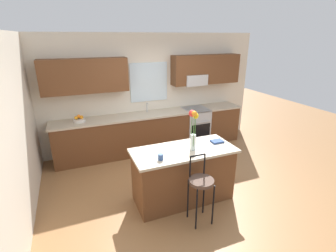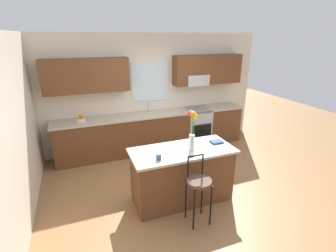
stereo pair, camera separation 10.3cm
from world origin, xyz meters
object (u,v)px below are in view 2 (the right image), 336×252
(oven_range, at_px, (196,126))
(mug_ceramic, at_px, (159,157))
(fruit_bowl_oranges, at_px, (80,119))
(kitchen_island, at_px, (182,175))
(cookbook, at_px, (216,142))
(bar_stool_near, at_px, (199,184))
(flower_vase, at_px, (192,128))

(oven_range, height_order, mug_ceramic, mug_ceramic)
(oven_range, distance_m, fruit_bowl_oranges, 2.80)
(oven_range, height_order, kitchen_island, same)
(mug_ceramic, height_order, cookbook, mug_ceramic)
(mug_ceramic, bearing_deg, fruit_bowl_oranges, 113.87)
(oven_range, distance_m, bar_stool_near, 2.93)
(kitchen_island, distance_m, fruit_bowl_oranges, 2.58)
(flower_vase, distance_m, cookbook, 0.65)
(oven_range, distance_m, cookbook, 2.14)
(kitchen_island, height_order, flower_vase, flower_vase)
(cookbook, bearing_deg, fruit_bowl_oranges, 136.33)
(flower_vase, bearing_deg, oven_range, 60.78)
(kitchen_island, relative_size, cookbook, 8.35)
(cookbook, bearing_deg, flower_vase, -168.30)
(flower_vase, bearing_deg, fruit_bowl_oranges, 126.75)
(kitchen_island, height_order, mug_ceramic, mug_ceramic)
(oven_range, xyz_separation_m, flower_vase, (-1.17, -2.09, 0.84))
(kitchen_island, xyz_separation_m, cookbook, (0.65, 0.05, 0.47))
(kitchen_island, xyz_separation_m, mug_ceramic, (-0.46, -0.19, 0.50))
(kitchen_island, relative_size, fruit_bowl_oranges, 6.95)
(mug_ceramic, xyz_separation_m, cookbook, (1.11, 0.24, -0.03))
(oven_range, relative_size, kitchen_island, 0.55)
(kitchen_island, distance_m, cookbook, 0.81)
(oven_range, bearing_deg, fruit_bowl_oranges, 179.40)
(mug_ceramic, bearing_deg, bar_stool_near, -40.84)
(flower_vase, distance_m, fruit_bowl_oranges, 2.67)
(cookbook, bearing_deg, oven_range, 71.97)
(kitchen_island, relative_size, bar_stool_near, 1.60)
(oven_range, xyz_separation_m, cookbook, (-0.65, -1.98, 0.48))
(oven_range, distance_m, kitchen_island, 2.41)
(kitchen_island, height_order, cookbook, cookbook)
(mug_ceramic, xyz_separation_m, fruit_bowl_oranges, (-0.99, 2.25, 0.01))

